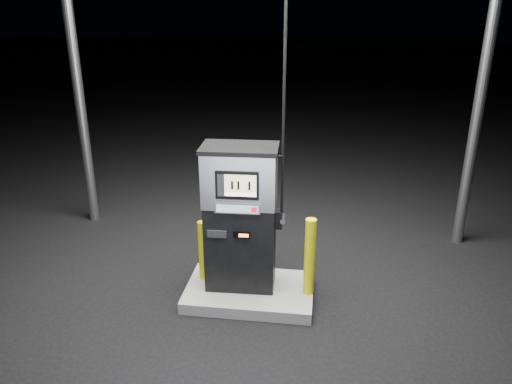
# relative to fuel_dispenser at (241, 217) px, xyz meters

# --- Properties ---
(ground) EXTENTS (80.00, 80.00, 0.00)m
(ground) POSITION_rel_fuel_dispenser_xyz_m (0.12, -0.07, -1.09)
(ground) COLOR black
(ground) RESTS_ON ground
(pump_island) EXTENTS (1.60, 1.00, 0.15)m
(pump_island) POSITION_rel_fuel_dispenser_xyz_m (0.12, -0.07, -1.02)
(pump_island) COLOR slate
(pump_island) RESTS_ON ground
(fuel_dispenser) EXTENTS (1.01, 0.57, 3.80)m
(fuel_dispenser) POSITION_rel_fuel_dispenser_xyz_m (0.00, 0.00, 0.00)
(fuel_dispenser) COLOR black
(fuel_dispenser) RESTS_ON pump_island
(bollard_left) EXTENTS (0.13, 0.13, 0.80)m
(bollard_left) POSITION_rel_fuel_dispenser_xyz_m (-0.51, 0.07, -0.54)
(bollard_left) COLOR #C9C60B
(bollard_left) RESTS_ON pump_island
(bollard_right) EXTENTS (0.15, 0.15, 1.00)m
(bollard_right) POSITION_rel_fuel_dispenser_xyz_m (0.86, -0.09, -0.44)
(bollard_right) COLOR #C9C60B
(bollard_right) RESTS_ON pump_island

